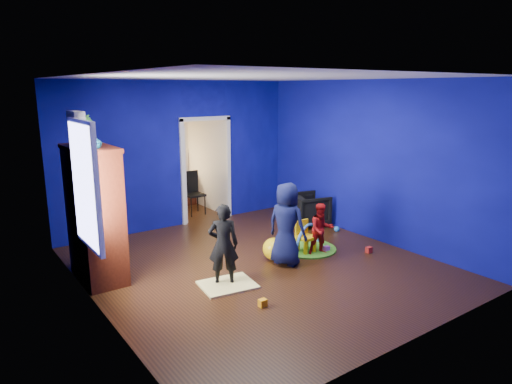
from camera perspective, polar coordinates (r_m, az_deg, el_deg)
floor at (r=7.31m, az=0.43°, el=-9.22°), size 5.00×5.50×0.01m
ceiling at (r=6.77m, az=0.47°, el=14.17°), size 5.00×5.50×0.01m
wall_back at (r=9.23m, az=-9.62°, el=4.62°), size 5.00×0.02×2.90m
wall_front at (r=4.99m, az=19.29°, el=-2.96°), size 5.00×0.02×2.90m
wall_left at (r=5.83m, az=-19.92°, el=-0.79°), size 0.02×5.50×2.90m
wall_right at (r=8.58m, az=14.16°, el=3.79°), size 0.02×5.50×2.90m
alcove at (r=10.30m, az=-8.70°, el=4.38°), size 1.00×1.75×2.50m
armchair at (r=9.35m, az=6.55°, el=-2.19°), size 0.85×0.84×0.66m
child_black at (r=6.49m, az=-4.11°, el=-6.56°), size 0.52×0.46×1.18m
child_navy at (r=7.19m, az=3.85°, el=-4.02°), size 0.63×0.76×1.32m
toddler_red at (r=7.73m, az=8.16°, el=-4.62°), size 0.52×0.47×0.88m
vase at (r=6.47m, az=-19.47°, el=5.94°), size 0.17×0.17×0.18m
potted_plant at (r=6.96m, az=-20.76°, el=7.39°), size 0.28×0.28×0.44m
tv_armoire at (r=6.95m, az=-19.51°, el=-2.61°), size 0.58×1.14×1.96m
crt_tv at (r=6.95m, az=-19.21°, el=-2.25°), size 0.46×0.70×0.54m
yellow_blanket at (r=6.63m, az=-3.57°, el=-11.50°), size 0.83×0.70×0.03m
hopper_ball at (r=7.49m, az=2.28°, el=-7.12°), size 0.37×0.37×0.37m
kid_chair at (r=7.83m, az=6.30°, el=-5.81°), size 0.29×0.29×0.50m
play_mat at (r=8.07m, az=6.45°, el=-7.02°), size 1.00×1.00×0.03m
toy_arch at (r=8.06m, az=6.45°, el=-6.98°), size 0.85×0.36×0.89m
window_left at (r=6.14m, az=-20.75°, el=0.78°), size 0.03×0.95×1.55m
curtain at (r=6.75m, az=-20.82°, el=-0.80°), size 0.14×0.42×2.40m
doorway at (r=9.57m, az=-6.29°, el=2.59°), size 1.16×0.10×2.10m
study_desk at (r=11.02m, az=-10.04°, el=0.26°), size 0.88×0.44×0.75m
desk_monitor at (r=11.02m, az=-10.43°, el=3.29°), size 0.40×0.05×0.32m
desk_lamp at (r=10.86m, az=-11.63°, el=2.98°), size 0.14×0.14×0.14m
folding_chair at (r=10.16m, az=-7.73°, el=-0.24°), size 0.40×0.40×0.92m
book_shelf at (r=10.89m, az=-10.64°, el=8.84°), size 0.88×0.24×0.04m
toy_0 at (r=8.08m, az=13.93°, el=-7.03°), size 0.10×0.08×0.10m
toy_1 at (r=9.10m, az=10.05°, el=-4.54°), size 0.11×0.11×0.11m
toy_2 at (r=6.03m, az=0.84°, el=-13.70°), size 0.10×0.08×0.10m
toy_3 at (r=7.73m, az=2.77°, el=-7.53°), size 0.11×0.11×0.11m
toy_4 at (r=7.98m, az=8.79°, el=-7.05°), size 0.10×0.08×0.10m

